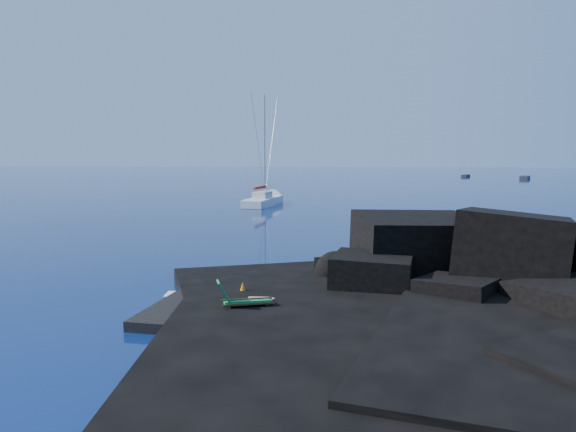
% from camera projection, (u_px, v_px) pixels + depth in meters
% --- Properties ---
extents(ground, '(400.00, 400.00, 0.00)m').
position_uv_depth(ground, '(148.00, 314.00, 20.01)').
color(ground, '#031334').
rests_on(ground, ground).
extents(headland, '(24.00, 24.00, 3.60)m').
position_uv_depth(headland, '(503.00, 303.00, 21.47)').
color(headland, black).
rests_on(headland, ground).
extents(beach, '(9.08, 6.86, 0.70)m').
position_uv_depth(beach, '(275.00, 314.00, 19.98)').
color(beach, black).
rests_on(beach, ground).
extents(surf_foam, '(10.00, 8.00, 0.06)m').
position_uv_depth(surf_foam, '(300.00, 285.00, 24.36)').
color(surf_foam, white).
rests_on(surf_foam, ground).
extents(sailboat, '(3.95, 11.66, 11.99)m').
position_uv_depth(sailboat, '(264.00, 205.00, 60.99)').
color(sailboat, white).
rests_on(sailboat, ground).
extents(deck_chair, '(1.98, 1.34, 1.25)m').
position_uv_depth(deck_chair, '(248.00, 295.00, 18.88)').
color(deck_chair, '#19733C').
rests_on(deck_chair, beach).
extents(towel, '(1.92, 1.01, 0.05)m').
position_uv_depth(towel, '(259.00, 305.00, 19.80)').
color(towel, beige).
rests_on(towel, beach).
extents(sunbather, '(1.80, 0.63, 0.27)m').
position_uv_depth(sunbather, '(259.00, 301.00, 19.78)').
color(sunbather, tan).
rests_on(sunbather, towel).
extents(marker_cone, '(0.50, 0.50, 0.60)m').
position_uv_depth(marker_cone, '(243.00, 290.00, 20.90)').
color(marker_cone, orange).
rests_on(marker_cone, beach).
extents(distant_boat_a, '(2.69, 4.08, 0.52)m').
position_uv_depth(distant_boat_a, '(466.00, 177.00, 130.29)').
color(distant_boat_a, '#232227').
rests_on(distant_boat_a, ground).
extents(distant_boat_b, '(3.43, 5.34, 0.68)m').
position_uv_depth(distant_boat_b, '(525.00, 179.00, 119.73)').
color(distant_boat_b, '#27272C').
rests_on(distant_boat_b, ground).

